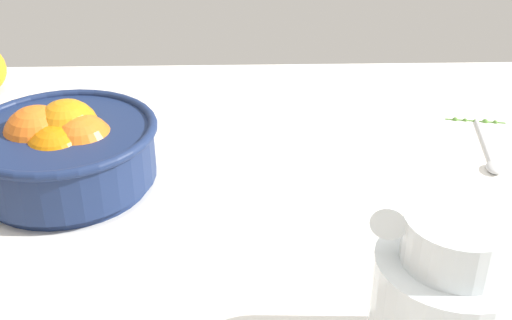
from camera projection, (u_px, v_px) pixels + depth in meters
ground_plane at (262, 232)px, 76.26cm from camera, size 148.86×100.17×3.00cm
fruit_bowl at (63, 150)px, 80.03cm from camera, size 23.28×23.28×10.91cm
juice_pitcher at (445, 314)px, 53.44cm from camera, size 16.58×12.26×16.20cm
spoon at (489, 154)px, 88.78cm from camera, size 4.11×16.49×1.00cm
herb_sprig_0 at (476, 120)px, 98.43cm from camera, size 8.67×1.95×0.93cm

